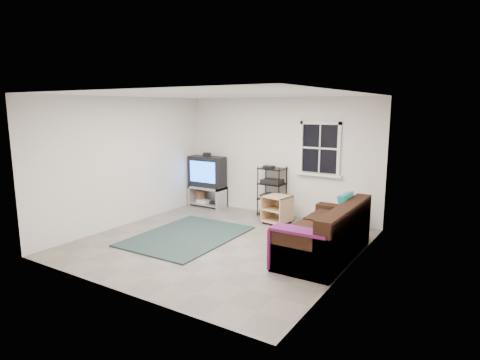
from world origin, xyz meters
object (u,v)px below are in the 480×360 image
Objects in this scene: side_table_left at (278,208)px; av_rack at (272,195)px; tv_unit at (207,177)px; sofa at (326,236)px; side_table_right at (347,214)px.

av_rack is at bearing 131.56° from side_table_left.
av_rack reaches higher than side_table_left.
tv_unit is at bearing -179.24° from av_rack.
sofa reaches higher than side_table_left.
tv_unit is 2.35× the size of side_table_right.
side_table_right is at bearing 97.06° from sofa.
av_rack is at bearing 137.70° from sofa.
side_table_left is 1.38m from side_table_right.
side_table_left is at bearing -10.55° from tv_unit.
tv_unit is 1.18× the size of av_rack.
av_rack reaches higher than sofa.
side_table_left is 0.28× the size of sofa.
sofa is (0.21, -1.73, 0.05)m from side_table_right.
side_table_right is (3.44, 0.03, -0.44)m from tv_unit.
tv_unit is at bearing -179.55° from side_table_right.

